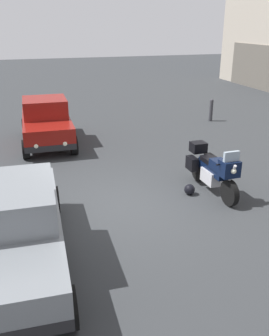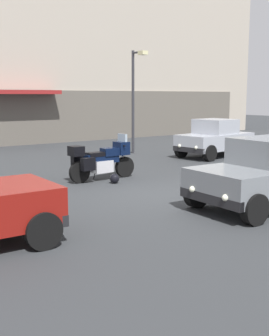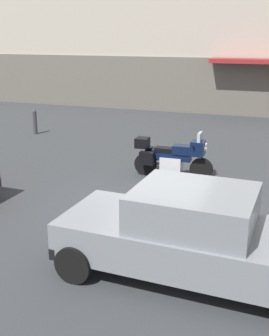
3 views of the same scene
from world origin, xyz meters
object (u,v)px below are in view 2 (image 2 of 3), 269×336
at_px(helmet, 115,179).
at_px(streetlamp_curbside, 135,91).
at_px(car_compact_side, 215,138).
at_px(motorcycle, 102,160).

relative_size(helmet, streetlamp_curbside, 0.06).
height_order(car_compact_side, streetlamp_curbside, streetlamp_curbside).
distance_m(helmet, car_compact_side, 6.98).
xyz_separation_m(car_compact_side, streetlamp_curbside, (-2.12, 2.75, 1.95)).
distance_m(motorcycle, helmet, 0.81).
bearing_deg(motorcycle, car_compact_side, 12.90).
height_order(motorcycle, helmet, motorcycle).
bearing_deg(motorcycle, helmet, -88.42).
xyz_separation_m(helmet, car_compact_side, (6.55, 2.32, 0.63)).
xyz_separation_m(motorcycle, helmet, (0.03, -0.65, -0.48)).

